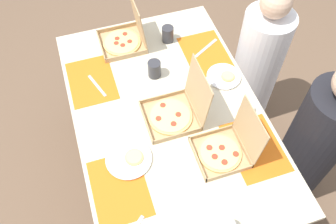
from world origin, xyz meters
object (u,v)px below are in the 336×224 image
at_px(pizza_box_corner_left, 226,148).
at_px(condiment_bowl, 246,109).
at_px(diner_right_seat, 311,147).
at_px(pizza_box_corner_right, 176,111).
at_px(plate_near_right, 129,159).
at_px(plate_near_left, 224,77).
at_px(diner_left_seat, 257,66).
at_px(pizza_box_edge_far, 125,37).
at_px(cup_dark, 154,69).
at_px(cup_red, 168,34).

height_order(pizza_box_corner_left, condiment_bowl, pizza_box_corner_left).
bearing_deg(diner_right_seat, pizza_box_corner_right, -112.98).
relative_size(plate_near_right, plate_near_left, 1.16).
relative_size(plate_near_left, diner_left_seat, 0.17).
distance_m(pizza_box_edge_far, condiment_bowl, 0.87).
relative_size(plate_near_left, diner_right_seat, 0.16).
distance_m(plate_near_right, condiment_bowl, 0.69).
bearing_deg(diner_left_seat, pizza_box_corner_left, -39.91).
height_order(pizza_box_edge_far, diner_left_seat, diner_left_seat).
height_order(pizza_box_corner_left, diner_right_seat, diner_right_seat).
height_order(pizza_box_corner_right, diner_left_seat, diner_left_seat).
bearing_deg(plate_near_right, pizza_box_corner_right, 120.45).
xyz_separation_m(plate_near_left, condiment_bowl, (0.26, 0.02, 0.01)).
height_order(pizza_box_corner_right, plate_near_right, pizza_box_corner_right).
relative_size(plate_near_left, cup_dark, 1.92).
bearing_deg(cup_red, plate_near_right, -30.66).
height_order(condiment_bowl, diner_left_seat, diner_left_seat).
bearing_deg(diner_left_seat, pizza_box_corner_right, -62.17).
height_order(cup_red, diner_right_seat, diner_right_seat).
distance_m(pizza_box_edge_far, pizza_box_corner_right, 0.64).
distance_m(pizza_box_corner_left, cup_red, 0.86).
bearing_deg(pizza_box_corner_right, plate_near_right, -59.55).
relative_size(pizza_box_corner_left, cup_dark, 2.73).
relative_size(cup_dark, condiment_bowl, 1.19).
bearing_deg(condiment_bowl, cup_red, -160.21).
relative_size(cup_dark, diner_right_seat, 0.08).
xyz_separation_m(pizza_box_corner_left, diner_right_seat, (0.02, 0.57, -0.26)).
xyz_separation_m(pizza_box_corner_right, diner_right_seat, (0.31, 0.74, -0.26)).
relative_size(condiment_bowl, diner_right_seat, 0.07).
bearing_deg(diner_right_seat, cup_red, -145.93).
bearing_deg(cup_dark, diner_right_seat, 50.38).
bearing_deg(pizza_box_corner_left, cup_red, -178.08).
distance_m(plate_near_right, plate_near_left, 0.75).
relative_size(pizza_box_edge_far, plate_near_left, 1.52).
bearing_deg(pizza_box_corner_left, pizza_box_corner_right, -150.00).
relative_size(pizza_box_edge_far, pizza_box_corner_left, 1.07).
height_order(plate_near_left, diner_right_seat, diner_right_seat).
bearing_deg(plate_near_left, pizza_box_corner_right, -64.45).
relative_size(pizza_box_corner_right, pizza_box_corner_left, 1.08).
distance_m(pizza_box_corner_right, plate_near_left, 0.40).
distance_m(cup_dark, diner_left_seat, 0.82).
bearing_deg(pizza_box_edge_far, pizza_box_corner_right, 10.79).
xyz_separation_m(plate_near_left, cup_red, (-0.40, -0.22, 0.04)).
relative_size(pizza_box_corner_right, plate_near_left, 1.54).
distance_m(pizza_box_corner_right, plate_near_right, 0.36).
bearing_deg(cup_dark, pizza_box_corner_left, 17.53).
height_order(plate_near_right, cup_red, cup_red).
bearing_deg(plate_near_right, cup_red, 149.34).
distance_m(pizza_box_corner_left, diner_right_seat, 0.63).
height_order(plate_near_right, diner_right_seat, diner_right_seat).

